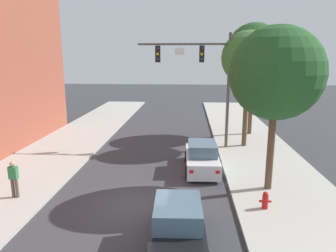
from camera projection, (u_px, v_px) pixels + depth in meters
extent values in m
plane|color=#38383D|center=(139.00, 206.00, 13.01)|extent=(120.00, 120.00, 0.00)
cube|color=#B2AFA8|center=(297.00, 210.00, 12.57)|extent=(5.00, 60.00, 0.15)
cylinder|color=#514C47|center=(228.00, 92.00, 20.27)|extent=(0.20, 0.20, 7.50)
cylinder|color=#514C47|center=(184.00, 44.00, 19.81)|extent=(5.91, 0.14, 0.14)
cube|color=black|center=(202.00, 54.00, 19.86)|extent=(0.32, 0.28, 1.05)
sphere|color=#2D2823|center=(202.00, 49.00, 19.65)|extent=(0.18, 0.18, 0.18)
sphere|color=yellow|center=(202.00, 54.00, 19.72)|extent=(0.18, 0.18, 0.18)
sphere|color=#2D2823|center=(202.00, 59.00, 19.79)|extent=(0.18, 0.18, 0.18)
cube|color=black|center=(158.00, 54.00, 20.05)|extent=(0.32, 0.28, 1.05)
sphere|color=#2D2823|center=(158.00, 49.00, 19.83)|extent=(0.18, 0.18, 0.18)
sphere|color=yellow|center=(158.00, 54.00, 19.90)|extent=(0.18, 0.18, 0.18)
sphere|color=#2D2823|center=(158.00, 59.00, 19.98)|extent=(0.18, 0.18, 0.18)
cube|color=white|center=(180.00, 51.00, 19.90)|extent=(0.60, 0.03, 0.44)
cube|color=silver|center=(202.00, 160.00, 17.12)|extent=(1.81, 4.24, 0.80)
cube|color=slate|center=(202.00, 148.00, 16.82)|extent=(1.55, 2.04, 0.64)
cylinder|color=black|center=(187.00, 157.00, 18.47)|extent=(0.24, 0.65, 0.64)
cylinder|color=black|center=(214.00, 157.00, 18.41)|extent=(0.24, 0.65, 0.64)
cylinder|color=black|center=(187.00, 173.00, 15.94)|extent=(0.24, 0.65, 0.64)
cylinder|color=black|center=(219.00, 173.00, 15.87)|extent=(0.24, 0.65, 0.64)
cube|color=red|center=(191.00, 172.00, 15.05)|extent=(0.20, 0.05, 0.14)
cube|color=red|center=(218.00, 172.00, 15.00)|extent=(0.20, 0.05, 0.14)
cube|color=black|center=(178.00, 229.00, 10.23)|extent=(1.85, 4.26, 0.80)
cube|color=slate|center=(178.00, 212.00, 9.93)|extent=(1.57, 2.05, 0.64)
cylinder|color=black|center=(156.00, 216.00, 11.58)|extent=(0.24, 0.65, 0.64)
cylinder|color=black|center=(199.00, 217.00, 11.53)|extent=(0.24, 0.65, 0.64)
cylinder|color=brown|center=(13.00, 188.00, 13.44)|extent=(0.14, 0.14, 0.85)
cylinder|color=brown|center=(17.00, 188.00, 13.43)|extent=(0.14, 0.14, 0.85)
cube|color=#337F47|center=(13.00, 173.00, 13.29)|extent=(0.36, 0.22, 0.56)
sphere|color=tan|center=(12.00, 164.00, 13.20)|extent=(0.22, 0.22, 0.22)
cylinder|color=red|center=(265.00, 202.00, 12.47)|extent=(0.24, 0.24, 0.55)
sphere|color=red|center=(266.00, 194.00, 12.39)|extent=(0.22, 0.22, 0.22)
cylinder|color=red|center=(261.00, 201.00, 12.47)|extent=(0.12, 0.09, 0.09)
cylinder|color=red|center=(270.00, 201.00, 12.45)|extent=(0.12, 0.09, 0.09)
cylinder|color=brown|center=(271.00, 149.00, 14.05)|extent=(0.32, 0.32, 3.78)
sphere|color=#235123|center=(276.00, 73.00, 13.31)|extent=(4.07, 4.07, 4.07)
cylinder|color=brown|center=(246.00, 113.00, 20.97)|extent=(0.32, 0.32, 4.62)
sphere|color=#387033|center=(249.00, 58.00, 20.18)|extent=(3.55, 3.55, 3.55)
cylinder|color=brown|center=(251.00, 103.00, 24.28)|extent=(0.32, 0.32, 4.94)
sphere|color=#235123|center=(254.00, 50.00, 23.41)|extent=(4.11, 4.11, 4.11)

